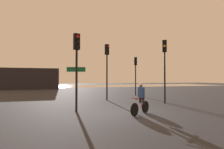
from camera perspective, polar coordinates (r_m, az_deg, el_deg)
ground_plane at (r=9.59m, az=5.75°, el=-12.54°), size 120.00×120.00×0.00m
water_strip at (r=44.82m, az=-11.93°, el=-3.71°), size 80.00×16.00×0.01m
distant_building at (r=35.07m, az=-25.38°, el=-1.25°), size 10.27×4.00×3.71m
traffic_light_near_right at (r=13.81m, az=16.80°, el=4.68°), size 0.40×0.42×4.78m
traffic_light_near_left at (r=10.00m, az=-11.47°, el=5.50°), size 0.38×0.40×4.38m
traffic_light_far_right at (r=19.48m, az=7.68°, el=1.89°), size 0.38×0.40×4.25m
traffic_light_center at (r=15.13m, az=-1.65°, el=4.24°), size 0.40×0.42×4.83m
direction_sign_post at (r=10.61m, az=-11.64°, el=-2.22°), size 1.08×0.26×2.60m
cyclist at (r=9.27m, az=9.40°, el=-7.78°), size 1.46×0.96×1.62m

